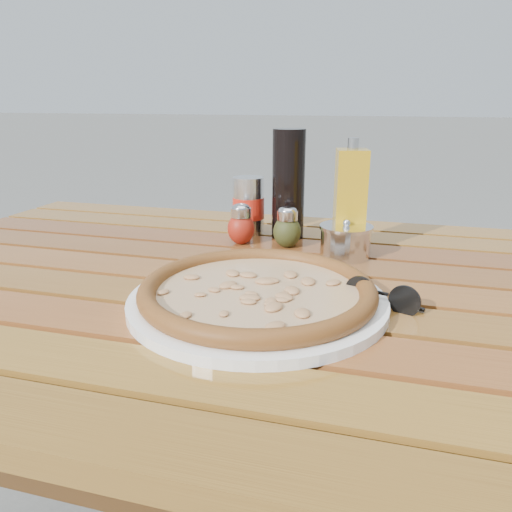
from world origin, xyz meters
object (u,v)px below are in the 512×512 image
(oregano_shaker, at_px, (287,228))
(pizza, at_px, (257,290))
(plate, at_px, (257,301))
(parmesan_tin, at_px, (346,241))
(soda_can, at_px, (248,206))
(dark_bottle, at_px, (288,184))
(olive_oil_cruet, at_px, (350,201))
(pepper_shaker, at_px, (241,225))
(sunglasses, at_px, (382,297))
(table, at_px, (253,320))

(oregano_shaker, bearing_deg, pizza, -85.77)
(plate, relative_size, parmesan_tin, 3.05)
(oregano_shaker, relative_size, soda_can, 0.68)
(dark_bottle, bearing_deg, oregano_shaker, -78.65)
(pizza, xyz_separation_m, oregano_shaker, (-0.02, 0.29, 0.02))
(soda_can, relative_size, olive_oil_cruet, 0.57)
(soda_can, height_order, olive_oil_cruet, olive_oil_cruet)
(dark_bottle, bearing_deg, parmesan_tin, -39.55)
(plate, relative_size, pepper_shaker, 4.39)
(parmesan_tin, bearing_deg, pepper_shaker, 170.84)
(pepper_shaker, distance_m, sunglasses, 0.38)
(oregano_shaker, xyz_separation_m, dark_bottle, (-0.01, 0.07, 0.07))
(dark_bottle, relative_size, sunglasses, 1.99)
(parmesan_tin, relative_size, sunglasses, 1.07)
(parmesan_tin, distance_m, sunglasses, 0.23)
(soda_can, distance_m, sunglasses, 0.45)
(table, height_order, plate, plate)
(table, distance_m, plate, 0.14)
(pizza, relative_size, parmesan_tin, 3.75)
(oregano_shaker, bearing_deg, table, -95.03)
(table, height_order, parmesan_tin, parmesan_tin)
(soda_can, distance_m, parmesan_tin, 0.25)
(dark_bottle, bearing_deg, pepper_shaker, -136.61)
(plate, bearing_deg, pizza, 0.00)
(soda_can, bearing_deg, table, -72.20)
(pizza, xyz_separation_m, dark_bottle, (-0.04, 0.37, 0.09))
(pepper_shaker, xyz_separation_m, parmesan_tin, (0.21, -0.03, -0.01))
(oregano_shaker, distance_m, sunglasses, 0.32)
(plate, bearing_deg, oregano_shaker, 94.23)
(pizza, bearing_deg, parmesan_tin, 69.96)
(table, bearing_deg, pepper_shaker, 112.64)
(table, xyz_separation_m, dark_bottle, (0.00, 0.26, 0.19))
(table, bearing_deg, plate, -70.69)
(oregano_shaker, bearing_deg, plate, -85.77)
(olive_oil_cruet, distance_m, sunglasses, 0.28)
(soda_can, relative_size, parmesan_tin, 1.02)
(table, relative_size, olive_oil_cruet, 6.67)
(oregano_shaker, xyz_separation_m, parmesan_tin, (0.12, -0.04, -0.01))
(pepper_shaker, bearing_deg, table, -67.36)
(dark_bottle, bearing_deg, plate, -84.35)
(table, bearing_deg, olive_oil_cruet, 55.30)
(table, xyz_separation_m, sunglasses, (0.21, -0.07, 0.09))
(plate, bearing_deg, parmesan_tin, 69.96)
(oregano_shaker, bearing_deg, olive_oil_cruet, 2.87)
(olive_oil_cruet, height_order, sunglasses, olive_oil_cruet)
(dark_bottle, bearing_deg, pizza, -84.35)
(oregano_shaker, bearing_deg, pepper_shaker, -178.81)
(oregano_shaker, height_order, parmesan_tin, oregano_shaker)
(olive_oil_cruet, bearing_deg, parmesan_tin, -90.18)
(table, xyz_separation_m, olive_oil_cruet, (0.13, 0.19, 0.17))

